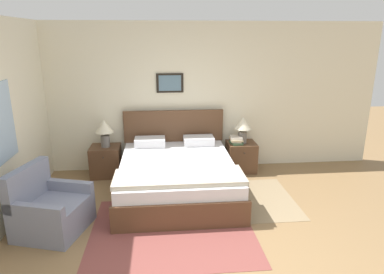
# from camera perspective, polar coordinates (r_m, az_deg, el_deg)

# --- Properties ---
(ground_plane) EXTENTS (16.00, 16.00, 0.00)m
(ground_plane) POSITION_cam_1_polar(r_m,az_deg,el_deg) (3.85, 1.73, -21.26)
(ground_plane) COLOR olive
(wall_back) EXTENTS (7.09, 0.09, 2.60)m
(wall_back) POSITION_cam_1_polar(r_m,az_deg,el_deg) (6.11, -1.63, 6.58)
(wall_back) COLOR beige
(wall_back) RESTS_ON ground_plane
(wall_left) EXTENTS (0.08, 5.36, 2.60)m
(wall_left) POSITION_cam_1_polar(r_m,az_deg,el_deg) (5.01, -28.54, 2.33)
(wall_left) COLOR beige
(wall_left) RESTS_ON ground_plane
(area_rug_main) EXTENTS (2.03, 1.73, 0.01)m
(area_rug_main) POSITION_cam_1_polar(r_m,az_deg,el_deg) (4.48, -3.29, -15.20)
(area_rug_main) COLOR brown
(area_rug_main) RESTS_ON ground_plane
(area_rug_bedside) EXTENTS (0.95, 1.38, 0.01)m
(area_rug_bedside) POSITION_cam_1_polar(r_m,az_deg,el_deg) (5.32, 11.40, -10.05)
(area_rug_bedside) COLOR #897556
(area_rug_bedside) RESTS_ON ground_plane
(bed) EXTENTS (1.76, 2.14, 1.10)m
(bed) POSITION_cam_1_polar(r_m,az_deg,el_deg) (5.30, -2.51, -6.42)
(bed) COLOR brown
(bed) RESTS_ON ground_plane
(armchair) EXTENTS (0.93, 0.96, 0.83)m
(armchair) POSITION_cam_1_polar(r_m,az_deg,el_deg) (4.69, -22.63, -11.22)
(armchair) COLOR gray
(armchair) RESTS_ON ground_plane
(nightstand_near_window) EXTENTS (0.50, 0.48, 0.53)m
(nightstand_near_window) POSITION_cam_1_polar(r_m,az_deg,el_deg) (6.15, -14.16, -3.90)
(nightstand_near_window) COLOR brown
(nightstand_near_window) RESTS_ON ground_plane
(nightstand_by_door) EXTENTS (0.50, 0.48, 0.53)m
(nightstand_by_door) POSITION_cam_1_polar(r_m,az_deg,el_deg) (6.24, 8.17, -3.25)
(nightstand_by_door) COLOR brown
(nightstand_by_door) RESTS_ON ground_plane
(table_lamp_near_window) EXTENTS (0.31, 0.31, 0.47)m
(table_lamp_near_window) POSITION_cam_1_polar(r_m,az_deg,el_deg) (5.97, -14.39, 1.33)
(table_lamp_near_window) COLOR slate
(table_lamp_near_window) RESTS_ON nightstand_near_window
(table_lamp_by_door) EXTENTS (0.31, 0.31, 0.47)m
(table_lamp_by_door) POSITION_cam_1_polar(r_m,az_deg,el_deg) (6.06, 8.49, 1.91)
(table_lamp_by_door) COLOR slate
(table_lamp_by_door) RESTS_ON nightstand_by_door
(book_thick_bottom) EXTENTS (0.22, 0.26, 0.04)m
(book_thick_bottom) POSITION_cam_1_polar(r_m,az_deg,el_deg) (6.08, 7.34, -0.93)
(book_thick_bottom) COLOR #4C7551
(book_thick_bottom) RESTS_ON nightstand_by_door
(book_hardcover_middle) EXTENTS (0.18, 0.23, 0.03)m
(book_hardcover_middle) POSITION_cam_1_polar(r_m,az_deg,el_deg) (6.07, 7.35, -0.62)
(book_hardcover_middle) COLOR silver
(book_hardcover_middle) RESTS_ON book_thick_bottom
(book_novel_upper) EXTENTS (0.22, 0.28, 0.03)m
(book_novel_upper) POSITION_cam_1_polar(r_m,az_deg,el_deg) (6.06, 7.36, -0.38)
(book_novel_upper) COLOR beige
(book_novel_upper) RESTS_ON book_hardcover_middle
(book_slim_near_top) EXTENTS (0.23, 0.25, 0.04)m
(book_slim_near_top) POSITION_cam_1_polar(r_m,az_deg,el_deg) (6.05, 7.37, -0.07)
(book_slim_near_top) COLOR silver
(book_slim_near_top) RESTS_ON book_novel_upper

